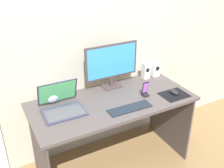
{
  "coord_description": "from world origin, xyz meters",
  "views": [
    {
      "loc": [
        -0.96,
        -1.79,
        1.93
      ],
      "look_at": [
        -0.02,
        -0.02,
        0.92
      ],
      "focal_mm": 42.12,
      "sensor_mm": 36.0,
      "label": 1
    }
  ],
  "objects_px": {
    "speaker_right": "(155,69)",
    "laptop": "(62,106)",
    "keyboard_external": "(130,108)",
    "phone_in_dock": "(145,91)",
    "mouse": "(174,92)",
    "fishbowl": "(51,94)",
    "speaker_near_monitor": "(146,71)",
    "monitor": "(112,64)"
  },
  "relations": [
    {
      "from": "keyboard_external",
      "to": "monitor",
      "type": "bearing_deg",
      "value": 83.94
    },
    {
      "from": "laptop",
      "to": "monitor",
      "type": "bearing_deg",
      "value": 18.59
    },
    {
      "from": "mouse",
      "to": "keyboard_external",
      "type": "bearing_deg",
      "value": 177.52
    },
    {
      "from": "fishbowl",
      "to": "keyboard_external",
      "type": "height_order",
      "value": "fishbowl"
    },
    {
      "from": "speaker_right",
      "to": "speaker_near_monitor",
      "type": "relative_size",
      "value": 0.93
    },
    {
      "from": "keyboard_external",
      "to": "phone_in_dock",
      "type": "height_order",
      "value": "phone_in_dock"
    },
    {
      "from": "laptop",
      "to": "phone_in_dock",
      "type": "xyz_separation_m",
      "value": [
        0.75,
        -0.12,
        0.0
      ]
    },
    {
      "from": "speaker_right",
      "to": "phone_in_dock",
      "type": "relative_size",
      "value": 1.12
    },
    {
      "from": "speaker_near_monitor",
      "to": "monitor",
      "type": "bearing_deg",
      "value": -179.15
    },
    {
      "from": "laptop",
      "to": "keyboard_external",
      "type": "height_order",
      "value": "laptop"
    },
    {
      "from": "laptop",
      "to": "keyboard_external",
      "type": "xyz_separation_m",
      "value": [
        0.51,
        -0.24,
        -0.04
      ]
    },
    {
      "from": "monitor",
      "to": "keyboard_external",
      "type": "relative_size",
      "value": 1.39
    },
    {
      "from": "laptop",
      "to": "fishbowl",
      "type": "distance_m",
      "value": 0.19
    },
    {
      "from": "keyboard_external",
      "to": "mouse",
      "type": "xyz_separation_m",
      "value": [
        0.5,
        0.03,
        0.02
      ]
    },
    {
      "from": "laptop",
      "to": "mouse",
      "type": "height_order",
      "value": "laptop"
    },
    {
      "from": "monitor",
      "to": "fishbowl",
      "type": "height_order",
      "value": "monitor"
    },
    {
      "from": "laptop",
      "to": "mouse",
      "type": "xyz_separation_m",
      "value": [
        1.01,
        -0.21,
        -0.03
      ]
    },
    {
      "from": "speaker_near_monitor",
      "to": "phone_in_dock",
      "type": "xyz_separation_m",
      "value": [
        -0.22,
        -0.31,
        -0.04
      ]
    },
    {
      "from": "fishbowl",
      "to": "mouse",
      "type": "height_order",
      "value": "fishbowl"
    },
    {
      "from": "mouse",
      "to": "fishbowl",
      "type": "bearing_deg",
      "value": 153.31
    },
    {
      "from": "speaker_near_monitor",
      "to": "fishbowl",
      "type": "relative_size",
      "value": 1.02
    },
    {
      "from": "speaker_near_monitor",
      "to": "laptop",
      "type": "bearing_deg",
      "value": -168.54
    },
    {
      "from": "fishbowl",
      "to": "speaker_near_monitor",
      "type": "bearing_deg",
      "value": 0.5
    },
    {
      "from": "speaker_near_monitor",
      "to": "mouse",
      "type": "height_order",
      "value": "speaker_near_monitor"
    },
    {
      "from": "phone_in_dock",
      "to": "monitor",
      "type": "bearing_deg",
      "value": 121.18
    },
    {
      "from": "monitor",
      "to": "fishbowl",
      "type": "xyz_separation_m",
      "value": [
        -0.6,
        -0.0,
        -0.17
      ]
    },
    {
      "from": "monitor",
      "to": "keyboard_external",
      "type": "bearing_deg",
      "value": -97.49
    },
    {
      "from": "speaker_right",
      "to": "keyboard_external",
      "type": "bearing_deg",
      "value": -143.2
    },
    {
      "from": "speaker_near_monitor",
      "to": "laptop",
      "type": "relative_size",
      "value": 0.48
    },
    {
      "from": "speaker_near_monitor",
      "to": "speaker_right",
      "type": "bearing_deg",
      "value": -0.03
    },
    {
      "from": "laptop",
      "to": "keyboard_external",
      "type": "relative_size",
      "value": 0.9
    },
    {
      "from": "monitor",
      "to": "mouse",
      "type": "distance_m",
      "value": 0.64
    },
    {
      "from": "phone_in_dock",
      "to": "speaker_right",
      "type": "bearing_deg",
      "value": 42.19
    },
    {
      "from": "speaker_near_monitor",
      "to": "mouse",
      "type": "bearing_deg",
      "value": -84.88
    },
    {
      "from": "speaker_right",
      "to": "mouse",
      "type": "xyz_separation_m",
      "value": [
        -0.09,
        -0.41,
        -0.06
      ]
    },
    {
      "from": "speaker_right",
      "to": "laptop",
      "type": "relative_size",
      "value": 0.45
    },
    {
      "from": "speaker_right",
      "to": "phone_in_dock",
      "type": "distance_m",
      "value": 0.47
    },
    {
      "from": "phone_in_dock",
      "to": "laptop",
      "type": "bearing_deg",
      "value": 171.32
    },
    {
      "from": "speaker_near_monitor",
      "to": "phone_in_dock",
      "type": "distance_m",
      "value": 0.38
    },
    {
      "from": "mouse",
      "to": "phone_in_dock",
      "type": "relative_size",
      "value": 0.72
    },
    {
      "from": "laptop",
      "to": "speaker_right",
      "type": "bearing_deg",
      "value": 10.18
    },
    {
      "from": "fishbowl",
      "to": "mouse",
      "type": "relative_size",
      "value": 1.63
    }
  ]
}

